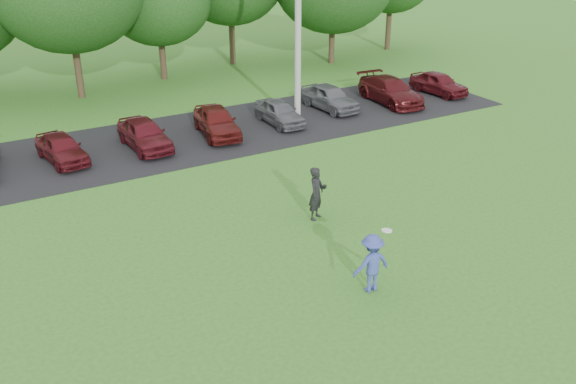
# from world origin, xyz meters

# --- Properties ---
(ground) EXTENTS (100.00, 100.00, 0.00)m
(ground) POSITION_xyz_m (0.00, 0.00, 0.00)
(ground) COLOR #376D1F
(ground) RESTS_ON ground
(parking_lot) EXTENTS (32.00, 6.50, 0.03)m
(parking_lot) POSITION_xyz_m (0.00, 13.00, 0.01)
(parking_lot) COLOR black
(parking_lot) RESTS_ON ground
(utility_pole) EXTENTS (0.28, 0.28, 9.27)m
(utility_pole) POSITION_xyz_m (5.54, 12.31, 4.64)
(utility_pole) COLOR #A3A39E
(utility_pole) RESTS_ON ground
(frisbee_player) EXTENTS (1.08, 0.66, 1.82)m
(frisbee_player) POSITION_xyz_m (0.21, -0.50, 0.82)
(frisbee_player) COLOR #3948A0
(frisbee_player) RESTS_ON ground
(camera_bystander) EXTENTS (0.77, 0.71, 1.76)m
(camera_bystander) POSITION_xyz_m (1.19, 3.76, 0.88)
(camera_bystander) COLOR black
(camera_bystander) RESTS_ON ground
(parked_cars) EXTENTS (30.51, 4.55, 1.24)m
(parked_cars) POSITION_xyz_m (0.56, 12.87, 0.61)
(parked_cars) COLOR black
(parked_cars) RESTS_ON parking_lot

